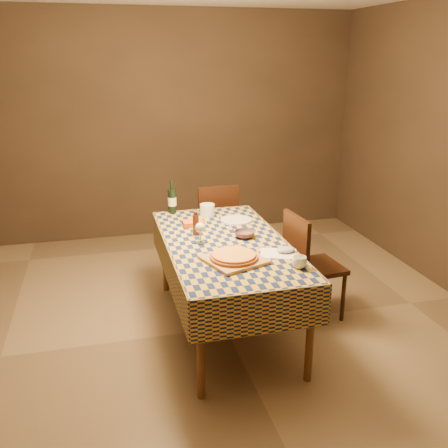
# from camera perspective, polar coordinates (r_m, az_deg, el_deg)

# --- Properties ---
(room) EXTENTS (5.00, 5.10, 2.70)m
(room) POSITION_cam_1_polar(r_m,az_deg,el_deg) (3.77, 0.19, 6.26)
(room) COLOR brown
(room) RESTS_ON ground
(dining_table) EXTENTS (0.94, 1.84, 0.77)m
(dining_table) POSITION_cam_1_polar(r_m,az_deg,el_deg) (3.96, 0.18, -3.05)
(dining_table) COLOR brown
(dining_table) RESTS_ON ground
(cutting_board) EXTENTS (0.48, 0.48, 0.02)m
(cutting_board) POSITION_cam_1_polar(r_m,az_deg,el_deg) (3.56, 1.12, -4.12)
(cutting_board) COLOR #A1784B
(cutting_board) RESTS_ON dining_table
(pizza) EXTENTS (0.45, 0.45, 0.03)m
(pizza) POSITION_cam_1_polar(r_m,az_deg,el_deg) (3.55, 1.12, -3.69)
(pizza) COLOR #974419
(pizza) RESTS_ON cutting_board
(pepper_mill) EXTENTS (0.05, 0.05, 0.21)m
(pepper_mill) POSITION_cam_1_polar(r_m,az_deg,el_deg) (4.05, -3.24, 0.06)
(pepper_mill) COLOR #491D11
(pepper_mill) RESTS_ON dining_table
(bowl) EXTENTS (0.20, 0.20, 0.05)m
(bowl) POSITION_cam_1_polar(r_m,az_deg,el_deg) (4.02, 2.36, -1.17)
(bowl) COLOR #583E4A
(bowl) RESTS_ON dining_table
(wine_glass) EXTENTS (0.09, 0.09, 0.16)m
(wine_glass) POSITION_cam_1_polar(r_m,az_deg,el_deg) (3.88, -2.72, -0.51)
(wine_glass) COLOR silver
(wine_glass) RESTS_ON dining_table
(wine_bottle) EXTENTS (0.10, 0.10, 0.31)m
(wine_bottle) POSITION_cam_1_polar(r_m,az_deg,el_deg) (4.65, -5.95, 2.67)
(wine_bottle) COLOR black
(wine_bottle) RESTS_ON dining_table
(deli_tub) EXTENTS (0.17, 0.17, 0.11)m
(deli_tub) POSITION_cam_1_polar(r_m,az_deg,el_deg) (4.55, -1.92, 1.59)
(deli_tub) COLOR silver
(deli_tub) RESTS_ON dining_table
(takeout_container) EXTENTS (0.18, 0.13, 0.04)m
(takeout_container) POSITION_cam_1_polar(r_m,az_deg,el_deg) (4.30, -3.53, 0.08)
(takeout_container) COLOR #CA531A
(takeout_container) RESTS_ON dining_table
(white_plate) EXTENTS (0.36, 0.36, 0.02)m
(white_plate) POSITION_cam_1_polar(r_m,az_deg,el_deg) (4.42, 1.41, 0.46)
(white_plate) COLOR silver
(white_plate) RESTS_ON dining_table
(tumbler) EXTENTS (0.11, 0.11, 0.08)m
(tumbler) POSITION_cam_1_polar(r_m,az_deg,el_deg) (3.48, 8.60, -4.34)
(tumbler) COLOR white
(tumbler) RESTS_ON dining_table
(flour_patch) EXTENTS (0.32, 0.28, 0.00)m
(flour_patch) POSITION_cam_1_polar(r_m,az_deg,el_deg) (3.72, 6.25, -3.36)
(flour_patch) COLOR white
(flour_patch) RESTS_ON dining_table
(flour_bag) EXTENTS (0.16, 0.14, 0.04)m
(flour_bag) POSITION_cam_1_polar(r_m,az_deg,el_deg) (3.74, 7.07, -2.92)
(flour_bag) COLOR #9EA4CA
(flour_bag) RESTS_ON dining_table
(chair_far) EXTENTS (0.42, 0.43, 0.93)m
(chair_far) POSITION_cam_1_polar(r_m,az_deg,el_deg) (5.19, -0.91, 0.27)
(chair_far) COLOR black
(chair_far) RESTS_ON ground
(chair_right) EXTENTS (0.47, 0.46, 0.93)m
(chair_right) POSITION_cam_1_polar(r_m,az_deg,el_deg) (4.27, 9.48, -4.13)
(chair_right) COLOR black
(chair_right) RESTS_ON ground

